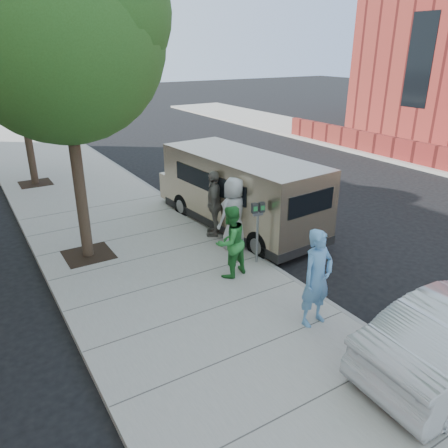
% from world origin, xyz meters
% --- Properties ---
extents(ground, '(120.00, 120.00, 0.00)m').
position_xyz_m(ground, '(0.00, 0.00, 0.00)').
color(ground, black).
rests_on(ground, ground).
extents(sidewalk, '(5.00, 60.00, 0.15)m').
position_xyz_m(sidewalk, '(-1.00, 0.00, 0.07)').
color(sidewalk, gray).
rests_on(sidewalk, ground).
extents(curb_face, '(0.12, 60.00, 0.16)m').
position_xyz_m(curb_face, '(1.44, 0.00, 0.07)').
color(curb_face, gray).
rests_on(curb_face, ground).
extents(tree_near, '(4.62, 4.60, 7.53)m').
position_xyz_m(tree_near, '(-2.25, 2.40, 5.55)').
color(tree_near, black).
rests_on(tree_near, sidewalk).
extents(tree_far, '(3.92, 3.80, 6.49)m').
position_xyz_m(tree_far, '(-2.25, 10.00, 4.88)').
color(tree_far, black).
rests_on(tree_far, sidewalk).
extents(parking_meter, '(0.34, 0.17, 1.58)m').
position_xyz_m(parking_meter, '(1.21, -0.24, 1.30)').
color(parking_meter, gray).
rests_on(parking_meter, sidewalk).
extents(van, '(2.52, 6.28, 2.28)m').
position_xyz_m(van, '(2.29, 2.25, 1.21)').
color(van, tan).
rests_on(van, ground).
extents(person_officer, '(0.74, 0.51, 1.96)m').
position_xyz_m(person_officer, '(0.65, -2.95, 1.13)').
color(person_officer, '#5D94C6').
rests_on(person_officer, sidewalk).
extents(person_green_shirt, '(0.97, 0.83, 1.73)m').
position_xyz_m(person_green_shirt, '(0.28, -0.46, 1.01)').
color(person_green_shirt, '#2B8536').
rests_on(person_green_shirt, sidewalk).
extents(person_gray_shirt, '(1.05, 0.79, 1.95)m').
position_xyz_m(person_gray_shirt, '(1.20, 0.81, 1.12)').
color(person_gray_shirt, '#B3B3B5').
rests_on(person_gray_shirt, sidewalk).
extents(person_striped_polo, '(0.99, 1.18, 1.89)m').
position_xyz_m(person_striped_polo, '(1.20, 1.84, 1.10)').
color(person_striped_polo, slate).
rests_on(person_striped_polo, sidewalk).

